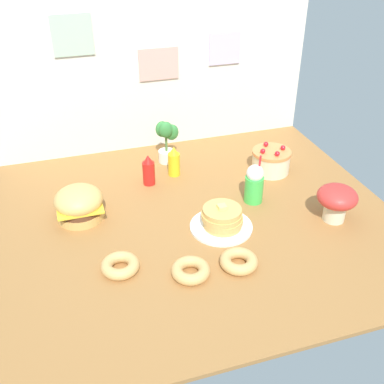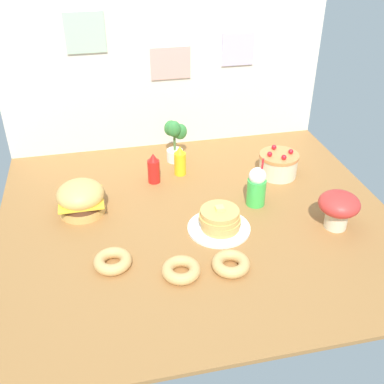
{
  "view_description": "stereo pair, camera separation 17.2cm",
  "coord_description": "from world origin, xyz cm",
  "px_view_note": "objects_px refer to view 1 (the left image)",
  "views": [
    {
      "loc": [
        -60.37,
        -181.92,
        136.59
      ],
      "look_at": [
        -1.87,
        4.47,
        12.8
      ],
      "focal_mm": 43.24,
      "sensor_mm": 36.0,
      "label": 1
    },
    {
      "loc": [
        -43.78,
        -186.34,
        136.59
      ],
      "look_at": [
        -1.87,
        4.47,
        12.8
      ],
      "focal_mm": 43.24,
      "sensor_mm": 36.0,
      "label": 2
    }
  ],
  "objects_px": {
    "burger": "(79,204)",
    "mushroom_stool": "(337,200)",
    "donut_chocolate": "(191,270)",
    "ketchup_bottle": "(149,171)",
    "donut_vanilla": "(239,261)",
    "pancake_stack": "(222,220)",
    "cream_soda_cup": "(254,184)",
    "donut_pink_glaze": "(120,265)",
    "potted_plant": "(167,140)",
    "mustard_bottle": "(174,162)",
    "layer_cake": "(271,161)"
  },
  "relations": [
    {
      "from": "burger",
      "to": "pancake_stack",
      "type": "bearing_deg",
      "value": -24.86
    },
    {
      "from": "ketchup_bottle",
      "to": "layer_cake",
      "type": "bearing_deg",
      "value": -6.24
    },
    {
      "from": "burger",
      "to": "cream_soda_cup",
      "type": "relative_size",
      "value": 0.88
    },
    {
      "from": "mushroom_stool",
      "to": "burger",
      "type": "bearing_deg",
      "value": 161.73
    },
    {
      "from": "potted_plant",
      "to": "mustard_bottle",
      "type": "bearing_deg",
      "value": -91.67
    },
    {
      "from": "donut_chocolate",
      "to": "cream_soda_cup",
      "type": "bearing_deg",
      "value": 42.75
    },
    {
      "from": "pancake_stack",
      "to": "cream_soda_cup",
      "type": "distance_m",
      "value": 0.31
    },
    {
      "from": "donut_vanilla",
      "to": "mushroom_stool",
      "type": "relative_size",
      "value": 0.85
    },
    {
      "from": "pancake_stack",
      "to": "burger",
      "type": "bearing_deg",
      "value": 155.14
    },
    {
      "from": "mustard_bottle",
      "to": "mushroom_stool",
      "type": "bearing_deg",
      "value": -46.23
    },
    {
      "from": "pancake_stack",
      "to": "donut_chocolate",
      "type": "relative_size",
      "value": 1.83
    },
    {
      "from": "layer_cake",
      "to": "donut_chocolate",
      "type": "relative_size",
      "value": 1.34
    },
    {
      "from": "ketchup_bottle",
      "to": "cream_soda_cup",
      "type": "height_order",
      "value": "cream_soda_cup"
    },
    {
      "from": "pancake_stack",
      "to": "layer_cake",
      "type": "xyz_separation_m",
      "value": [
        0.47,
        0.44,
        0.02
      ]
    },
    {
      "from": "pancake_stack",
      "to": "donut_pink_glaze",
      "type": "relative_size",
      "value": 1.83
    },
    {
      "from": "layer_cake",
      "to": "donut_pink_glaze",
      "type": "relative_size",
      "value": 1.34
    },
    {
      "from": "ketchup_bottle",
      "to": "donut_chocolate",
      "type": "relative_size",
      "value": 1.08
    },
    {
      "from": "pancake_stack",
      "to": "donut_pink_glaze",
      "type": "xyz_separation_m",
      "value": [
        -0.53,
        -0.15,
        -0.02
      ]
    },
    {
      "from": "layer_cake",
      "to": "donut_pink_glaze",
      "type": "height_order",
      "value": "layer_cake"
    },
    {
      "from": "mustard_bottle",
      "to": "potted_plant",
      "type": "xyz_separation_m",
      "value": [
        0.0,
        0.17,
        0.06
      ]
    },
    {
      "from": "layer_cake",
      "to": "mustard_bottle",
      "type": "bearing_deg",
      "value": 166.41
    },
    {
      "from": "donut_vanilla",
      "to": "mushroom_stool",
      "type": "distance_m",
      "value": 0.62
    },
    {
      "from": "burger",
      "to": "ketchup_bottle",
      "type": "height_order",
      "value": "ketchup_bottle"
    },
    {
      "from": "potted_plant",
      "to": "burger",
      "type": "bearing_deg",
      "value": -142.31
    },
    {
      "from": "pancake_stack",
      "to": "donut_chocolate",
      "type": "height_order",
      "value": "pancake_stack"
    },
    {
      "from": "ketchup_bottle",
      "to": "donut_pink_glaze",
      "type": "distance_m",
      "value": 0.73
    },
    {
      "from": "donut_chocolate",
      "to": "pancake_stack",
      "type": "bearing_deg",
      "value": 48.22
    },
    {
      "from": "pancake_stack",
      "to": "ketchup_bottle",
      "type": "xyz_separation_m",
      "value": [
        -0.24,
        0.52,
        0.03
      ]
    },
    {
      "from": "burger",
      "to": "donut_vanilla",
      "type": "xyz_separation_m",
      "value": [
        0.62,
        -0.58,
        -0.06
      ]
    },
    {
      "from": "donut_chocolate",
      "to": "ketchup_bottle",
      "type": "bearing_deg",
      "value": 89.92
    },
    {
      "from": "donut_pink_glaze",
      "to": "mushroom_stool",
      "type": "xyz_separation_m",
      "value": [
        1.09,
        0.06,
        0.09
      ]
    },
    {
      "from": "donut_vanilla",
      "to": "ketchup_bottle",
      "type": "bearing_deg",
      "value": 105.23
    },
    {
      "from": "mustard_bottle",
      "to": "donut_chocolate",
      "type": "xyz_separation_m",
      "value": [
        -0.16,
        -0.85,
        -0.06
      ]
    },
    {
      "from": "burger",
      "to": "mustard_bottle",
      "type": "distance_m",
      "value": 0.63
    },
    {
      "from": "cream_soda_cup",
      "to": "mushroom_stool",
      "type": "bearing_deg",
      "value": -41.22
    },
    {
      "from": "burger",
      "to": "pancake_stack",
      "type": "xyz_separation_m",
      "value": [
        0.65,
        -0.3,
        -0.03
      ]
    },
    {
      "from": "mustard_bottle",
      "to": "mushroom_stool",
      "type": "height_order",
      "value": "mushroom_stool"
    },
    {
      "from": "donut_vanilla",
      "to": "potted_plant",
      "type": "bearing_deg",
      "value": 92.84
    },
    {
      "from": "cream_soda_cup",
      "to": "layer_cake",
      "type": "bearing_deg",
      "value": 49.25
    },
    {
      "from": "mushroom_stool",
      "to": "donut_chocolate",
      "type": "bearing_deg",
      "value": -167.72
    },
    {
      "from": "cream_soda_cup",
      "to": "ketchup_bottle",
      "type": "bearing_deg",
      "value": 145.26
    },
    {
      "from": "ketchup_bottle",
      "to": "burger",
      "type": "bearing_deg",
      "value": -151.77
    },
    {
      "from": "mustard_bottle",
      "to": "donut_pink_glaze",
      "type": "distance_m",
      "value": 0.86
    },
    {
      "from": "burger",
      "to": "mushroom_stool",
      "type": "height_order",
      "value": "mushroom_stool"
    },
    {
      "from": "layer_cake",
      "to": "cream_soda_cup",
      "type": "xyz_separation_m",
      "value": [
        -0.23,
        -0.26,
        0.04
      ]
    },
    {
      "from": "potted_plant",
      "to": "mushroom_stool",
      "type": "relative_size",
      "value": 1.39
    },
    {
      "from": "donut_chocolate",
      "to": "potted_plant",
      "type": "relative_size",
      "value": 0.61
    },
    {
      "from": "donut_vanilla",
      "to": "donut_chocolate",
      "type": "bearing_deg",
      "value": 178.21
    },
    {
      "from": "donut_chocolate",
      "to": "donut_vanilla",
      "type": "relative_size",
      "value": 1.0
    },
    {
      "from": "burger",
      "to": "pancake_stack",
      "type": "height_order",
      "value": "burger"
    }
  ]
}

